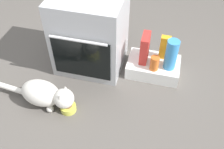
% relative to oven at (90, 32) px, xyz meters
% --- Properties ---
extents(ground, '(8.00, 8.00, 0.00)m').
position_rel_oven_xyz_m(ground, '(0.09, -0.43, -0.37)').
color(ground, '#56514C').
extents(oven, '(0.62, 0.59, 0.74)m').
position_rel_oven_xyz_m(oven, '(0.00, 0.00, 0.00)').
color(oven, '#B7BABF').
rests_on(oven, ground).
extents(pantry_cabinet, '(0.49, 0.32, 0.14)m').
position_rel_oven_xyz_m(pantry_cabinet, '(0.62, 0.01, -0.30)').
color(pantry_cabinet, white).
rests_on(pantry_cabinet, ground).
extents(food_bowl, '(0.14, 0.14, 0.09)m').
position_rel_oven_xyz_m(food_bowl, '(-0.01, -0.63, -0.34)').
color(food_bowl, '#D1D14C').
rests_on(food_bowl, ground).
extents(cat, '(0.75, 0.26, 0.25)m').
position_rel_oven_xyz_m(cat, '(-0.22, -0.61, -0.24)').
color(cat, silver).
rests_on(cat, ground).
extents(sauce_jar, '(0.08, 0.08, 0.14)m').
position_rel_oven_xyz_m(sauce_jar, '(0.63, -0.09, -0.16)').
color(sauce_jar, '#D16023').
rests_on(sauce_jar, pantry_cabinet).
extents(cereal_box, '(0.07, 0.18, 0.28)m').
position_rel_oven_xyz_m(cereal_box, '(0.52, 0.02, -0.09)').
color(cereal_box, '#B72D28').
rests_on(cereal_box, pantry_cabinet).
extents(water_bottle, '(0.11, 0.11, 0.30)m').
position_rel_oven_xyz_m(water_bottle, '(0.76, -0.03, -0.08)').
color(water_bottle, '#388CD1').
rests_on(water_bottle, pantry_cabinet).
extents(juice_carton, '(0.09, 0.06, 0.24)m').
position_rel_oven_xyz_m(juice_carton, '(0.69, 0.10, -0.11)').
color(juice_carton, orange).
rests_on(juice_carton, pantry_cabinet).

